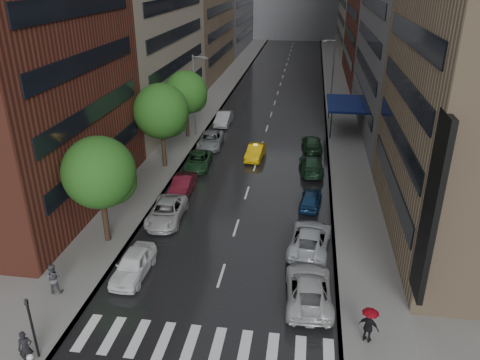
{
  "coord_description": "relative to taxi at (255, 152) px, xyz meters",
  "views": [
    {
      "loc": [
        4.71,
        -19.75,
        17.47
      ],
      "look_at": [
        0.0,
        11.98,
        3.0
      ],
      "focal_mm": 35.0,
      "sensor_mm": 36.0,
      "label": 1
    }
  ],
  "objects": [
    {
      "name": "parked_cars_left",
      "position": [
        -5.18,
        -5.33,
        0.04
      ],
      "size": [
        2.73,
        36.18,
        1.58
      ],
      "color": "white",
      "rests_on": "ground"
    },
    {
      "name": "tree_mid",
      "position": [
        -8.38,
        -3.58,
        4.86
      ],
      "size": [
        5.11,
        5.11,
        8.14
      ],
      "color": "#382619",
      "rests_on": "ground"
    },
    {
      "name": "street_lamp_left",
      "position": [
        -7.5,
        5.93,
        4.18
      ],
      "size": [
        1.74,
        0.22,
        9.0
      ],
      "color": "gray",
      "rests_on": "sidewalk_left"
    },
    {
      "name": "sidewalk_right",
      "position": [
        9.22,
        25.93,
        -0.63
      ],
      "size": [
        4.0,
        140.0,
        0.15
      ],
      "primitive_type": "cube",
      "color": "gray",
      "rests_on": "ground"
    },
    {
      "name": "traffic_light",
      "position": [
        -7.38,
        -28.11,
        1.52
      ],
      "size": [
        0.18,
        0.15,
        3.45
      ],
      "color": "black",
      "rests_on": "sidewalk_left"
    },
    {
      "name": "sidewalk_left",
      "position": [
        -8.78,
        25.93,
        -0.63
      ],
      "size": [
        4.0,
        140.0,
        0.15
      ],
      "primitive_type": "cube",
      "color": "gray",
      "rests_on": "ground"
    },
    {
      "name": "tree_near",
      "position": [
        -8.38,
        -17.29,
        4.58
      ],
      "size": [
        4.85,
        4.85,
        7.72
      ],
      "color": "#382619",
      "rests_on": "ground"
    },
    {
      "name": "ground",
      "position": [
        0.22,
        -24.07,
        -0.7
      ],
      "size": [
        220.0,
        220.0,
        0.0
      ],
      "primitive_type": "plane",
      "color": "gray",
      "rests_on": "ground"
    },
    {
      "name": "street_lamp_right",
      "position": [
        7.94,
        20.93,
        4.18
      ],
      "size": [
        1.74,
        0.22,
        9.0
      ],
      "color": "gray",
      "rests_on": "sidewalk_right"
    },
    {
      "name": "ped_red_umbrella",
      "position": [
        8.64,
        -24.68,
        0.62
      ],
      "size": [
        1.13,
        0.86,
        2.01
      ],
      "color": "black",
      "rests_on": "sidewalk_right"
    },
    {
      "name": "tree_far",
      "position": [
        -8.38,
        5.36,
        4.46
      ],
      "size": [
        4.74,
        4.74,
        7.56
      ],
      "color": "#382619",
      "rests_on": "ground"
    },
    {
      "name": "parked_cars_right",
      "position": [
        5.62,
        -11.21,
        0.04
      ],
      "size": [
        3.12,
        30.48,
        1.56
      ],
      "color": "#BBBBBB",
      "rests_on": "ground"
    },
    {
      "name": "ped_black_umbrella",
      "position": [
        -9.1,
        -23.29,
        0.67
      ],
      "size": [
        1.04,
        0.98,
        2.09
      ],
      "color": "#4E4E53",
      "rests_on": "sidewalk_left"
    },
    {
      "name": "ped_bag_walker",
      "position": [
        -7.63,
        -28.56,
        0.33
      ],
      "size": [
        0.79,
        0.69,
        1.81
      ],
      "color": "black",
      "rests_on": "sidewalk_left"
    },
    {
      "name": "awning",
      "position": [
        9.21,
        10.93,
        2.43
      ],
      "size": [
        4.0,
        8.0,
        3.12
      ],
      "color": "navy",
      "rests_on": "sidewalk_right"
    },
    {
      "name": "road",
      "position": [
        0.22,
        25.93,
        -0.7
      ],
      "size": [
        14.0,
        140.0,
        0.01
      ],
      "primitive_type": "cube",
      "color": "black",
      "rests_on": "ground"
    },
    {
      "name": "crosswalk",
      "position": [
        0.42,
        -26.07,
        -0.69
      ],
      "size": [
        13.15,
        2.8,
        0.01
      ],
      "color": "silver",
      "rests_on": "ground"
    },
    {
      "name": "taxi",
      "position": [
        0.0,
        0.0,
        0.0
      ],
      "size": [
        1.83,
        4.39,
        1.41
      ],
      "primitive_type": "imported",
      "rotation": [
        0.0,
        0.0,
        -0.08
      ],
      "color": "#E4AE0C",
      "rests_on": "ground"
    }
  ]
}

